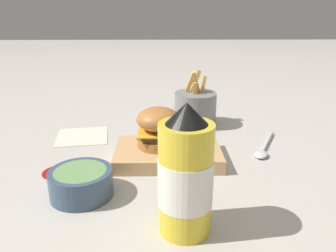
# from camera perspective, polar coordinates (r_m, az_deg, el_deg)

# --- Properties ---
(ground_plane) EXTENTS (6.00, 6.00, 0.00)m
(ground_plane) POSITION_cam_1_polar(r_m,az_deg,el_deg) (0.68, 1.02, -7.60)
(ground_plane) COLOR #B7B2A8
(serving_board) EXTENTS (0.23, 0.15, 0.03)m
(serving_board) POSITION_cam_1_polar(r_m,az_deg,el_deg) (0.72, -0.00, -4.88)
(serving_board) COLOR tan
(serving_board) RESTS_ON ground_plane
(burger) EXTENTS (0.09, 0.09, 0.09)m
(burger) POSITION_cam_1_polar(r_m,az_deg,el_deg) (0.70, -1.69, -0.17)
(burger) COLOR #AD6B33
(burger) RESTS_ON serving_board
(ketchup_bottle) EXTENTS (0.08, 0.08, 0.20)m
(ketchup_bottle) POSITION_cam_1_polar(r_m,az_deg,el_deg) (0.47, 3.07, -8.70)
(ketchup_bottle) COLOR yellow
(ketchup_bottle) RESTS_ON ground_plane
(fries_basket) EXTENTS (0.12, 0.12, 0.15)m
(fries_basket) POSITION_cam_1_polar(r_m,az_deg,el_deg) (0.93, 4.77, 3.10)
(fries_basket) COLOR slate
(fries_basket) RESTS_ON ground_plane
(side_bowl) EXTENTS (0.11, 0.11, 0.05)m
(side_bowl) POSITION_cam_1_polar(r_m,az_deg,el_deg) (0.60, -14.88, -9.45)
(side_bowl) COLOR #384C66
(side_bowl) RESTS_ON ground_plane
(spoon) EXTENTS (0.09, 0.16, 0.01)m
(spoon) POSITION_cam_1_polar(r_m,az_deg,el_deg) (0.79, 16.24, -4.05)
(spoon) COLOR silver
(spoon) RESTS_ON ground_plane
(ketchup_puddle) EXTENTS (0.06, 0.06, 0.00)m
(ketchup_puddle) POSITION_cam_1_polar(r_m,az_deg,el_deg) (0.70, -18.65, -7.59)
(ketchup_puddle) COLOR #9E140F
(ketchup_puddle) RESTS_ON ground_plane
(parchment_square) EXTENTS (0.15, 0.15, 0.00)m
(parchment_square) POSITION_cam_1_polar(r_m,az_deg,el_deg) (0.88, -14.69, -1.71)
(parchment_square) COLOR beige
(parchment_square) RESTS_ON ground_plane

